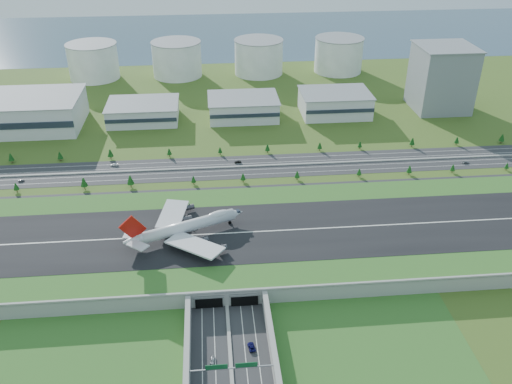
{
  "coord_description": "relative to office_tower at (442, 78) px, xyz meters",
  "views": [
    {
      "loc": [
        -4.23,
        -248.63,
        177.4
      ],
      "look_at": [
        21.86,
        35.0,
        13.48
      ],
      "focal_mm": 38.0,
      "sensor_mm": 36.0,
      "label": 1
    }
  ],
  "objects": [
    {
      "name": "fuel_tank_b",
      "position": [
        -235.0,
        115.0,
        -10.0
      ],
      "size": [
        50.0,
        50.0,
        35.0
      ],
      "primitive_type": "cylinder",
      "color": "silver",
      "rests_on": "ground"
    },
    {
      "name": "hangar_mid_b",
      "position": [
        -175.0,
        -5.0,
        -19.0
      ],
      "size": [
        58.0,
        42.0,
        17.0
      ],
      "primitive_type": "cube",
      "color": "silver",
      "rests_on": "ground"
    },
    {
      "name": "car_2",
      "position": [
        -190.55,
        -273.15,
        -26.55
      ],
      "size": [
        3.69,
        6.35,
        1.66
      ],
      "primitive_type": "imported",
      "rotation": [
        0.0,
        0.0,
        3.3
      ],
      "color": "#0E0E48",
      "rests_on": "ground"
    },
    {
      "name": "car_6",
      "position": [
        -21.24,
        -108.81,
        -26.63
      ],
      "size": [
        5.81,
        3.7,
        1.49
      ],
      "primitive_type": "imported",
      "rotation": [
        0.0,
        0.0,
        1.81
      ],
      "color": "#9D9EA2",
      "rests_on": "ground"
    },
    {
      "name": "bay_water",
      "position": [
        -200.0,
        285.0,
        -27.47
      ],
      "size": [
        1200.0,
        260.0,
        0.06
      ],
      "primitive_type": "cube",
      "color": "#334D62",
      "rests_on": "ground"
    },
    {
      "name": "hangar_mid_c",
      "position": [
        -95.0,
        -5.0,
        -18.0
      ],
      "size": [
        58.0,
        42.0,
        19.0
      ],
      "primitive_type": "cube",
      "color": "silver",
      "rests_on": "ground"
    },
    {
      "name": "hangar_west",
      "position": [
        -370.0,
        -10.0,
        -15.0
      ],
      "size": [
        120.0,
        60.0,
        25.0
      ],
      "primitive_type": "cube",
      "color": "silver",
      "rests_on": "ground"
    },
    {
      "name": "car_7",
      "position": [
        -274.04,
        -89.57,
        -26.57
      ],
      "size": [
        5.76,
        2.76,
        1.62
      ],
      "primitive_type": "imported",
      "rotation": [
        0.0,
        0.0,
        -1.66
      ],
      "color": "white",
      "rests_on": "ground"
    },
    {
      "name": "sign_gantry_near",
      "position": [
        -200.0,
        -290.04,
        -20.55
      ],
      "size": [
        38.7,
        0.7,
        9.8
      ],
      "color": "gray",
      "rests_on": "ground"
    },
    {
      "name": "boeing_747",
      "position": [
        -219.94,
        -195.35,
        -13.34
      ],
      "size": [
        66.47,
        61.58,
        21.74
      ],
      "rotation": [
        0.0,
        0.0,
        0.39
      ],
      "color": "silver",
      "rests_on": "airfield_deck"
    },
    {
      "name": "fuel_tank_a",
      "position": [
        -320.0,
        115.0,
        -10.0
      ],
      "size": [
        50.0,
        50.0,
        35.0
      ],
      "primitive_type": "cylinder",
      "color": "silver",
      "rests_on": "ground"
    },
    {
      "name": "tree_row",
      "position": [
        -208.73,
        -100.16,
        -23.04
      ],
      "size": [
        497.56,
        48.46,
        8.4
      ],
      "color": "#3D2819",
      "rests_on": "ground"
    },
    {
      "name": "car_0",
      "position": [
        -207.65,
        -279.26,
        -26.59
      ],
      "size": [
        2.79,
        4.93,
        1.58
      ],
      "primitive_type": "imported",
      "rotation": [
        0.0,
        0.0,
        -0.21
      ],
      "color": "#B7B7BC",
      "rests_on": "ground"
    },
    {
      "name": "underpass_road",
      "position": [
        -200.0,
        -294.42,
        -24.07
      ],
      "size": [
        38.8,
        120.4,
        8.0
      ],
      "color": "#28282B",
      "rests_on": "ground"
    },
    {
      "name": "hangar_mid_a",
      "position": [
        -260.0,
        -5.0,
        -20.0
      ],
      "size": [
        58.0,
        42.0,
        15.0
      ],
      "primitive_type": "cube",
      "color": "silver",
      "rests_on": "ground"
    },
    {
      "name": "office_tower",
      "position": [
        0.0,
        0.0,
        0.0
      ],
      "size": [
        46.0,
        46.0,
        55.0
      ],
      "primitive_type": "cube",
      "color": "gray",
      "rests_on": "ground"
    },
    {
      "name": "car_4",
      "position": [
        -333.6,
        -108.0,
        -26.68
      ],
      "size": [
        4.41,
        3.19,
        1.4
      ],
      "primitive_type": "imported",
      "rotation": [
        0.0,
        0.0,
        1.99
      ],
      "color": "#5E5D62",
      "rests_on": "ground"
    },
    {
      "name": "ground",
      "position": [
        -200.0,
        -195.0,
        -27.5
      ],
      "size": [
        1200.0,
        1200.0,
        0.0
      ],
      "primitive_type": "plane",
      "color": "#304916",
      "rests_on": "ground"
    },
    {
      "name": "fuel_tank_d",
      "position": [
        -65.0,
        115.0,
        -10.0
      ],
      "size": [
        50.0,
        50.0,
        35.0
      ],
      "primitive_type": "cylinder",
      "color": "silver",
      "rests_on": "ground"
    },
    {
      "name": "car_5",
      "position": [
        -185.21,
        -93.68,
        -26.58
      ],
      "size": [
        5.0,
        2.2,
        1.6
      ],
      "primitive_type": "imported",
      "rotation": [
        0.0,
        0.0,
        -1.46
      ],
      "color": "black",
      "rests_on": "ground"
    },
    {
      "name": "airfield_deck",
      "position": [
        -200.0,
        -195.09,
        -23.38
      ],
      "size": [
        520.0,
        100.0,
        9.2
      ],
      "color": "gray",
      "rests_on": "ground"
    },
    {
      "name": "fuel_tank_c",
      "position": [
        -150.0,
        115.0,
        -10.0
      ],
      "size": [
        50.0,
        50.0,
        35.0
      ],
      "primitive_type": "cylinder",
      "color": "silver",
      "rests_on": "ground"
    },
    {
      "name": "north_expressway",
      "position": [
        -200.0,
        -100.0,
        -27.44
      ],
      "size": [
        560.0,
        36.0,
        0.12
      ],
      "primitive_type": "cube",
      "color": "#28282B",
      "rests_on": "ground"
    }
  ]
}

